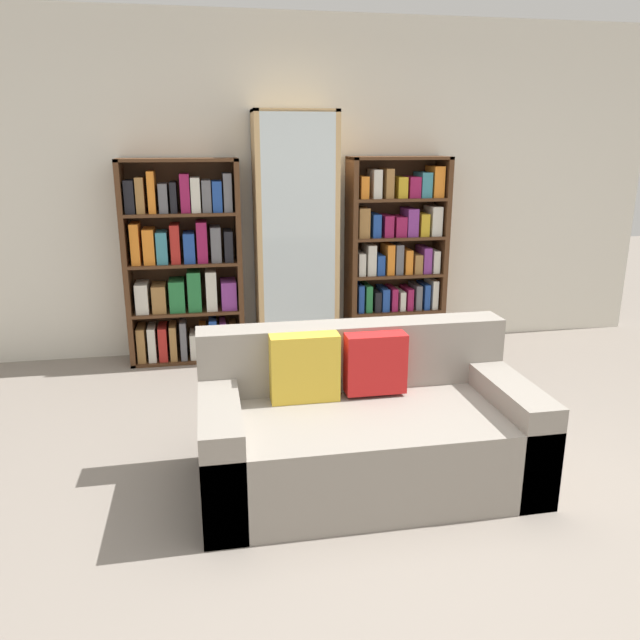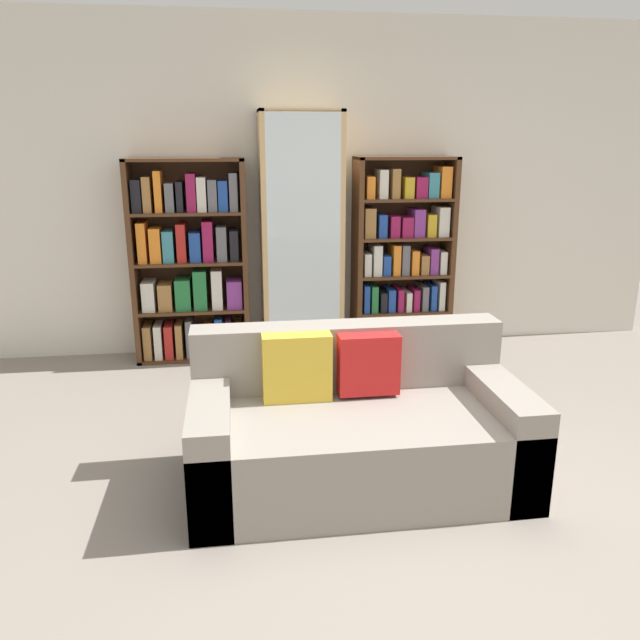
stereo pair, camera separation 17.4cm
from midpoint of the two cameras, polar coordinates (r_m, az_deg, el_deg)
name	(u,v)px [view 2 (the right image)]	position (r m, az deg, el deg)	size (l,w,h in m)	color
ground_plane	(399,524)	(3.12, 8.94, -18.00)	(16.00, 16.00, 0.00)	gray
wall_back	(319,189)	(5.29, 0.85, 11.87)	(6.03, 0.06, 2.70)	silver
couch	(356,430)	(3.32, 4.83, -10.02)	(1.70, 0.87, 0.78)	gray
bookshelf_left	(190,265)	(5.11, -10.81, 4.95)	(0.91, 0.32, 1.61)	#4C2D19
display_cabinet	(301,238)	(5.09, -0.72, 7.46)	(0.65, 0.36, 1.97)	tan
bookshelf_right	(403,258)	(5.32, 8.52, 5.59)	(0.82, 0.32, 1.62)	#4C2D19
wine_bottle	(362,347)	(5.00, 4.89, -2.48)	(0.08, 0.08, 0.37)	black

